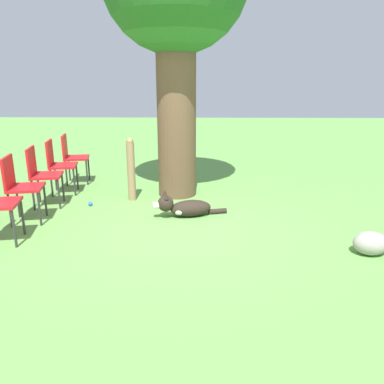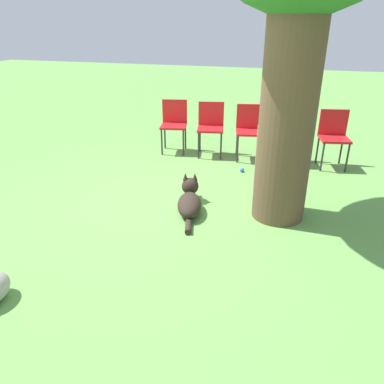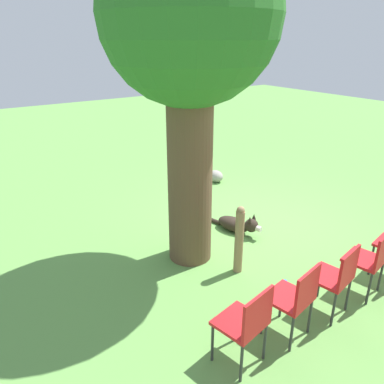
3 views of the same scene
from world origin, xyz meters
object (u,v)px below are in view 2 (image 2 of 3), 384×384
(dog, at_px, (190,200))
(red_chair_0, at_px, (174,121))
(red_chair_3, at_px, (290,130))
(red_chair_4, at_px, (334,134))
(tennis_ball, at_px, (242,170))
(fence_post, at_px, (260,156))
(red_chair_2, at_px, (249,127))
(red_chair_1, at_px, (211,124))

(dog, xyz_separation_m, red_chair_0, (-2.17, -0.93, 0.40))
(red_chair_3, distance_m, red_chair_4, 0.67)
(dog, distance_m, tennis_ball, 1.52)
(fence_post, distance_m, tennis_ball, 0.81)
(fence_post, xyz_separation_m, red_chair_2, (-1.29, -0.33, 0.03))
(red_chair_0, distance_m, red_chair_4, 2.68)
(red_chair_1, distance_m, red_chair_2, 0.67)
(red_chair_1, bearing_deg, fence_post, 26.43)
(red_chair_3, bearing_deg, red_chair_4, 77.92)
(red_chair_1, height_order, red_chair_4, same)
(dog, xyz_separation_m, fence_post, (-0.87, 0.74, 0.37))
(red_chair_4, height_order, tennis_ball, red_chair_4)
(red_chair_2, relative_size, red_chair_3, 1.00)
(red_chair_0, bearing_deg, red_chair_3, 77.92)
(red_chair_4, bearing_deg, red_chair_3, -102.08)
(red_chair_4, bearing_deg, dog, -50.64)
(red_chair_1, height_order, tennis_ball, red_chair_1)
(red_chair_2, bearing_deg, red_chair_1, -102.08)
(red_chair_1, bearing_deg, tennis_ball, 32.87)
(dog, bearing_deg, red_chair_4, -54.12)
(red_chair_1, bearing_deg, red_chair_0, -102.08)
(red_chair_0, xyz_separation_m, tennis_ball, (0.72, 1.35, -0.50))
(red_chair_1, relative_size, red_chair_2, 1.00)
(dog, relative_size, fence_post, 1.05)
(tennis_ball, bearing_deg, fence_post, 28.14)
(dog, distance_m, red_chair_3, 2.43)
(tennis_ball, bearing_deg, dog, -16.45)
(dog, relative_size, tennis_ball, 15.37)
(fence_post, distance_m, red_chair_0, 2.12)
(dog, distance_m, red_chair_4, 2.79)
(red_chair_2, bearing_deg, red_chair_3, 77.92)
(red_chair_1, relative_size, red_chair_3, 1.00)
(dog, height_order, red_chair_1, red_chair_1)
(fence_post, xyz_separation_m, tennis_ball, (-0.59, -0.31, -0.47))
(fence_post, xyz_separation_m, red_chair_0, (-1.31, -1.67, 0.03))
(red_chair_0, bearing_deg, tennis_ball, 50.88)
(red_chair_1, relative_size, tennis_ball, 13.21)
(dog, relative_size, red_chair_1, 1.16)
(dog, relative_size, red_chair_0, 1.16)
(red_chair_2, bearing_deg, red_chair_4, 77.92)
(red_chair_0, bearing_deg, dog, 11.83)
(fence_post, distance_m, red_chair_1, 1.64)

